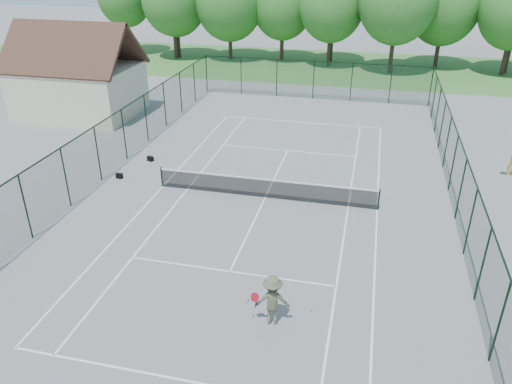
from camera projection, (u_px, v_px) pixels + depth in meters
ground at (265, 198)px, 24.95m from camera, size 140.00×140.00×0.00m
grass_far at (328, 66)px, 50.99m from camera, size 80.00×16.00×0.01m
court_lines at (265, 198)px, 24.94m from camera, size 11.05×23.85×0.01m
tennis_net at (265, 187)px, 24.69m from camera, size 11.08×0.08×1.10m
fence_enclosure at (265, 169)px, 24.24m from camera, size 18.05×36.05×3.02m
utility_building at (76, 72)px, 35.51m from camera, size 8.60×6.27×6.63m
tree_line_far at (332, 4)px, 48.29m from camera, size 39.40×6.40×9.70m
sports_bag_a at (119, 176)px, 26.92m from camera, size 0.35×0.22×0.27m
sports_bag_b at (150, 159)px, 29.03m from camera, size 0.40×0.32×0.27m
tennis_player at (272, 300)px, 16.42m from camera, size 2.03×0.90×1.83m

